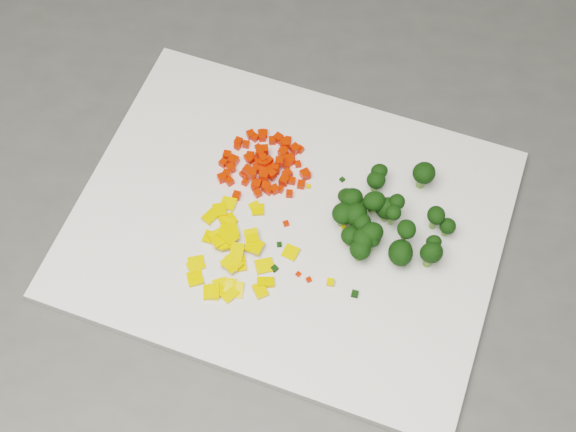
{
  "coord_description": "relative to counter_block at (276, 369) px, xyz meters",
  "views": [
    {
      "loc": [
        -0.06,
        -0.11,
        1.59
      ],
      "look_at": [
        -0.03,
        0.26,
        0.92
      ],
      "focal_mm": 50.0,
      "sensor_mm": 36.0,
      "label": 1
    }
  ],
  "objects": [
    {
      "name": "counter_block",
      "position": [
        0.0,
        0.0,
        0.0
      ],
      "size": [
        1.18,
        0.91,
        0.9
      ],
      "primitive_type": "cube",
      "rotation": [
        0.0,
        0.0,
        -0.16
      ],
      "color": "#494946",
      "rests_on": "ground"
    },
    {
      "name": "cutting_board",
      "position": [
        0.02,
        -0.0,
        0.46
      ],
      "size": [
        0.5,
        0.45,
        0.01
      ],
      "primitive_type": "cube",
      "rotation": [
        0.0,
        0.0,
        -0.41
      ],
      "color": "silver",
      "rests_on": "counter_block"
    },
    {
      "name": "carrot_pile",
      "position": [
        -0.0,
        0.06,
        0.47
      ],
      "size": [
        0.09,
        0.09,
        0.03
      ],
      "primitive_type": null,
      "color": "#F11802",
      "rests_on": "cutting_board"
    },
    {
      "name": "pepper_pile",
      "position": [
        -0.03,
        -0.03,
        0.47
      ],
      "size": [
        0.1,
        0.1,
        0.01
      ],
      "primitive_type": null,
      "color": "#EEAD0C",
      "rests_on": "cutting_board"
    },
    {
      "name": "broccoli_pile",
      "position": [
        0.12,
        -0.01,
        0.49
      ],
      "size": [
        0.11,
        0.11,
        0.05
      ],
      "primitive_type": null,
      "color": "black",
      "rests_on": "cutting_board"
    },
    {
      "name": "carrot_cube_0",
      "position": [
        -0.01,
        0.06,
        0.46
      ],
      "size": [
        0.01,
        0.01,
        0.01
      ],
      "primitive_type": "cube",
      "rotation": [
        0.0,
        0.0,
        1.64
      ],
      "color": "#F11802",
      "rests_on": "carrot_pile"
    },
    {
      "name": "carrot_cube_1",
      "position": [
        -0.0,
        0.03,
        0.46
      ],
      "size": [
        0.01,
        0.01,
        0.01
      ],
      "primitive_type": "cube",
      "rotation": [
        0.0,
        0.0,
        2.87
      ],
      "color": "#F11802",
      "rests_on": "carrot_pile"
    },
    {
      "name": "carrot_cube_2",
      "position": [
        -0.02,
        0.05,
        0.47
      ],
      "size": [
        0.01,
        0.01,
        0.01
      ],
      "primitive_type": "cube",
      "rotation": [
        0.0,
        0.0,
        1.39
      ],
      "color": "#F11802",
      "rests_on": "carrot_pile"
    },
    {
      "name": "carrot_cube_3",
      "position": [
        0.03,
        0.06,
        0.46
      ],
      "size": [
        0.01,
        0.01,
        0.01
      ],
      "primitive_type": "cube",
      "rotation": [
        0.0,
        0.0,
        1.7
      ],
      "color": "#F11802",
      "rests_on": "carrot_pile"
    },
    {
      "name": "carrot_cube_4",
      "position": [
        -0.0,
        0.04,
        0.47
      ],
      "size": [
        0.01,
        0.01,
        0.01
      ],
      "primitive_type": "cube",
      "rotation": [
        0.0,
        0.0,
        2.99
      ],
      "color": "#F11802",
      "rests_on": "carrot_pile"
    },
    {
      "name": "carrot_cube_5",
      "position": [
        0.01,
        0.05,
        0.47
      ],
      "size": [
        0.01,
        0.01,
        0.01
      ],
      "primitive_type": "cube",
      "rotation": [
        0.0,
        0.0,
        2.87
      ],
      "color": "#F11802",
      "rests_on": "carrot_pile"
    },
    {
      "name": "carrot_cube_6",
      "position": [
        -0.01,
        0.07,
        0.46
      ],
      "size": [
        0.01,
        0.01,
        0.01
      ],
      "primitive_type": "cube",
      "rotation": [
        0.0,
        0.0,
        0.96
      ],
      "color": "#F11802",
      "rests_on": "carrot_pile"
    },
    {
      "name": "carrot_cube_7",
      "position": [
        -0.01,
        0.08,
        0.46
      ],
      "size": [
        0.01,
        0.01,
        0.01
      ],
      "primitive_type": "cube",
      "rotation": [
        0.0,
        0.0,
        0.54
      ],
      "color": "#F11802",
      "rests_on": "carrot_pile"
    },
    {
      "name": "carrot_cube_8",
      "position": [
        0.02,
        0.08,
        0.46
      ],
      "size": [
        0.01,
        0.01,
        0.01
      ],
      "primitive_type": "cube",
      "rotation": [
        0.0,
        0.0,
        0.73
      ],
      "color": "#F11802",
      "rests_on": "carrot_pile"
    },
    {
      "name": "carrot_cube_9",
      "position": [
        -0.04,
        0.07,
        0.46
      ],
      "size": [
        0.01,
        0.01,
        0.01
      ],
      "primitive_type": "cube",
      "rotation": [
        0.0,
        0.0,
        2.87
      ],
      "color": "#F11802",
      "rests_on": "carrot_pile"
    },
    {
      "name": "carrot_cube_10",
      "position": [
        0.02,
        0.09,
        0.46
      ],
      "size": [
        0.01,
        0.01,
        0.01
      ],
      "primitive_type": "cube",
      "rotation": [
        0.0,
        0.0,
        2.75
      ],
      "color": "#F11802",
      "rests_on": "carrot_pile"
    },
    {
      "name": "carrot_cube_11",
      "position": [
        -0.0,
        0.03,
        0.46
      ],
      "size": [
        0.01,
        0.01,
        0.01
      ],
      "primitive_type": "cube",
      "rotation": [
        0.0,
        0.0,
        0.81
      ],
      "color": "#F11802",
      "rests_on": "carrot_pile"
    },
    {
      "name": "carrot_cube_12",
      "position": [
        0.02,
        0.09,
        0.46
      ],
      "size": [
        0.01,
        0.01,
        0.01
      ],
      "primitive_type": "cube",
      "rotation": [
        0.0,
        0.0,
        1.22
      ],
      "color": "#F11802",
      "rests_on": "carrot_pile"
    },
    {
      "name": "carrot_cube_13",
      "position": [
        -0.04,
        0.05,
        0.46
      ],
      "size": [
        0.01,
        0.01,
        0.01
      ],
      "primitive_type": "cube",
      "rotation": [
        0.0,
        0.0,
        1.25
      ],
      "color": "#F11802",
      "rests_on": "carrot_pile"
    },
    {
      "name": "carrot_cube_14",
      "position": [
        0.01,
        0.05,
        0.46
      ],
      "size": [
        0.01,
        0.01,
        0.01
      ],
      "primitive_type": "cube",
      "rotation": [
        0.0,
        0.0,
        3.12
      ],
      "color": "#F11802",
      "rests_on": "carrot_pile"
    },
    {
      "name": "carrot_cube_15",
      "position": [
        0.02,
        0.04,
        0.46
      ],
      "size": [
        0.01,
        0.01,
        0.01
      ],
      "primitive_type": "cube",
      "rotation": [
        0.0,
        0.0,
        1.28
      ],
      "color": "#F11802",
      "rests_on": "carrot_pile"
    },
    {
      "name": "carrot_cube_16",
      "position": [
        -0.0,
        0.06,
        0.47
      ],
      "size": [
        0.01,
        0.01,
        0.01
      ],
      "primitive_type": "cube",
      "rotation": [
        0.0,
        0.0,
        0.7
      ],
      "color": "#F11802",
      "rests_on": "carrot_pile"
    },
    {
      "name": "carrot_cube_17",
      "position": [
        -0.03,
        0.03,
        0.46
      ],
      "size": [
        0.01,
        0.01,
        0.01
      ],
      "primitive_type": "cube",
      "rotation": [
        0.0,
        0.0,
        1.24
      ],
      "color": "#F11802",
      "rests_on": "carrot_pile"
    },
    {
      "name": "carrot_cube_18",
      "position": [
        -0.02,
        0.04,
        0.46
      ],
      "size": [
        0.01,
        0.01,
        0.01
      ],
      "primitive_type": "cube",
      "rotation": [
        0.0,
        0.0,
        1.08
      ],
      "color": "#F11802",
      "rests_on": "carrot_pile"
    },
    {
      "name": "carrot_cube_19",
      "position": [
        -0.02,
        0.05,
        0.46
      ],
      "size": [
        0.01,
        0.01,
        0.01
      ],
      "primitive_type": "cube",
      "rotation": [
        0.0,
        0.0,
        0.71
      ],
      "color": "#F11802",
      "rests_on": "carrot_pile"
    },
    {
      "name": "carrot_cube_20",
      "position": [
        -0.01,
        0.06,
        0.47
      ],
      "size": [
        0.01,
        0.01,
        0.01
      ],
      "primitive_type": "cube",
      "rotation": [
        0.0,
        0.0,
        0.17
      ],
      "color": "#F11802",
      "rests_on": "carrot_pile"
    },
    {
      "name": "carrot_cube_21",
      "position": [
        -0.02,
        0.05,
        0.46
      ],
      "size": [
        0.01,
        0.01,
        0.01
      ],
      "primitive_type": "cube",
      "rotation": [
        0.0,
        0.0,
        2.42
      ],
      "color": "#F11802",
      "rests_on": "carrot_pile"
    },
    {
      "name": "carrot_cube_22",
      "position": [
        0.01,
        0.09,
        0.46
      ],
      "size": [
        0.01,
        0.01,
        0.01
      ],
      "primitive_type": "cube",
      "rotation": [
        0.0,
        0.0,
        3.14
      ],
      "color": "#F11802",
      "rests_on": "carrot_pile"
    },
    {
      "name": "carrot_cube_23",
      "position": [
        0.0,
        0.04,
        0.47
      ],
      "size": [
        0.01,
        0.01,
        0.01
      ],
      "primitive_type": "cube",
      "rotation": [
        0.0,
        0.0,
        0.79
      ],
      "color": "#F11802",
      "rests_on": "carrot_pile"
    },
    {
      "name": "carrot_cube_24",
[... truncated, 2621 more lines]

